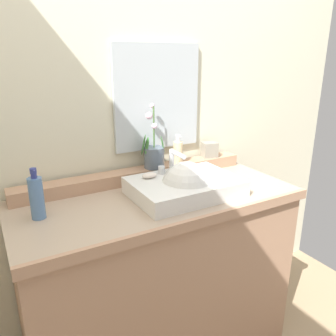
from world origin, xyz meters
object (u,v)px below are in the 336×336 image
(potted_plant, at_px, (154,154))
(trinket_box, at_px, (209,150))
(lotion_bottle, at_px, (37,197))
(soap_bar, at_px, (149,175))
(soap_dispenser, at_px, (178,152))
(sink_basin, at_px, (186,187))

(potted_plant, distance_m, trinket_box, 0.36)
(lotion_bottle, bearing_deg, potted_plant, 16.08)
(potted_plant, relative_size, lotion_bottle, 1.57)
(soap_bar, xyz_separation_m, lotion_bottle, (-0.49, -0.01, 0.00))
(soap_bar, height_order, lotion_bottle, lotion_bottle)
(soap_dispenser, xyz_separation_m, lotion_bottle, (-0.73, -0.17, -0.04))
(trinket_box, bearing_deg, soap_dispenser, -164.20)
(trinket_box, bearing_deg, lotion_bottle, -157.59)
(soap_bar, xyz_separation_m, soap_dispenser, (0.24, 0.16, 0.04))
(sink_basin, relative_size, lotion_bottle, 2.34)
(potted_plant, height_order, lotion_bottle, potted_plant)
(potted_plant, relative_size, soap_dispenser, 2.08)
(potted_plant, xyz_separation_m, lotion_bottle, (-0.59, -0.17, -0.05))
(sink_basin, height_order, lotion_bottle, lotion_bottle)
(sink_basin, xyz_separation_m, soap_bar, (-0.13, 0.10, 0.05))
(soap_bar, bearing_deg, potted_plant, 56.50)
(soap_bar, relative_size, trinket_box, 0.85)
(soap_bar, bearing_deg, trinket_box, 20.74)
(trinket_box, bearing_deg, sink_basin, -129.00)
(soap_bar, xyz_separation_m, trinket_box, (0.46, 0.17, 0.02))
(potted_plant, xyz_separation_m, trinket_box, (0.35, 0.02, -0.03))
(soap_dispenser, height_order, trinket_box, soap_dispenser)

